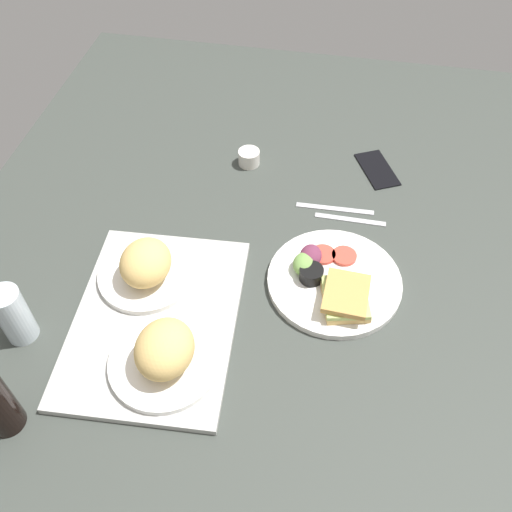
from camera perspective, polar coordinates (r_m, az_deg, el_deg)
name	(u,v)px	position (r cm, az deg, el deg)	size (l,w,h in cm)	color
ground_plane	(268,281)	(124.88, 1.18, -2.52)	(190.00, 150.00, 3.00)	#383D38
serving_tray	(156,319)	(117.85, -10.16, -6.37)	(45.00, 33.00, 1.60)	#B2B2AD
bread_plate_near	(164,353)	(107.50, -9.31, -9.76)	(21.37, 21.37, 10.15)	white
bread_plate_far	(146,267)	(120.59, -11.15, -1.08)	(20.81, 20.81, 9.83)	white
plate_with_salad	(332,281)	(121.91, 7.80, -2.52)	(29.18, 29.18, 5.40)	white
drinking_glass	(13,315)	(119.29, -23.49, -5.54)	(6.26, 6.26, 13.36)	silver
espresso_cup	(249,157)	(149.01, -0.72, 10.01)	(5.60, 5.60, 4.00)	silver
fork	(350,219)	(136.79, 9.58, 3.72)	(17.00, 1.40, 0.50)	#B7B7BC
knife	(335,208)	(138.84, 8.04, 4.83)	(19.00, 1.40, 0.50)	#B7B7BC
cell_phone	(377,169)	(151.37, 12.25, 8.67)	(14.40, 7.20, 0.80)	black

